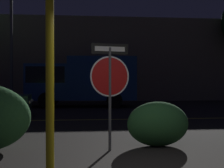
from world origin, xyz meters
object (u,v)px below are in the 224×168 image
(stop_sign, at_px, (110,76))
(hedge_bush_2, at_px, (158,124))
(yellow_pole_left, at_px, (50,65))
(delivery_truck, at_px, (80,79))
(street_lamp, at_px, (11,27))

(stop_sign, xyz_separation_m, hedge_bush_2, (1.11, 0.32, -1.06))
(yellow_pole_left, distance_m, hedge_bush_2, 3.32)
(stop_sign, distance_m, hedge_bush_2, 1.56)
(delivery_truck, xyz_separation_m, street_lamp, (-3.77, -0.05, 2.85))
(delivery_truck, bearing_deg, yellow_pole_left, -178.70)
(yellow_pole_left, bearing_deg, hedge_bush_2, 45.63)
(hedge_bush_2, xyz_separation_m, street_lamp, (-5.49, 10.74, 3.87))
(hedge_bush_2, bearing_deg, street_lamp, 117.05)
(stop_sign, relative_size, hedge_bush_2, 1.62)
(hedge_bush_2, bearing_deg, delivery_truck, 99.05)
(stop_sign, xyz_separation_m, yellow_pole_left, (-1.06, -1.90, 0.15))
(stop_sign, bearing_deg, street_lamp, 99.02)
(stop_sign, distance_m, yellow_pole_left, 2.18)
(hedge_bush_2, distance_m, delivery_truck, 10.98)
(yellow_pole_left, height_order, street_lamp, street_lamp)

